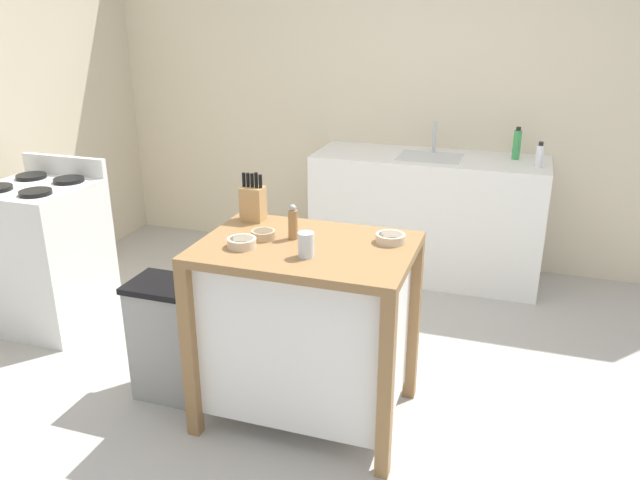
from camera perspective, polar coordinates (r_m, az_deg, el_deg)
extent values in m
plane|color=#ADA8A0|center=(3.31, 0.47, -14.60)|extent=(5.94, 5.94, 0.00)
cube|color=beige|center=(4.84, 8.61, 13.21)|extent=(4.94, 0.10, 2.60)
cube|color=beige|center=(4.74, -26.45, 11.18)|extent=(0.10, 2.76, 2.60)
cube|color=olive|center=(2.82, -1.28, -0.79)|extent=(0.97, 0.68, 0.04)
cube|color=white|center=(2.99, -1.22, -7.96)|extent=(0.87, 0.58, 0.76)
cube|color=olive|center=(2.94, -11.78, -10.07)|extent=(0.06, 0.06, 0.86)
cube|color=olive|center=(2.65, 6.01, -13.40)|extent=(0.06, 0.06, 0.86)
cube|color=olive|center=(3.42, -6.67, -5.13)|extent=(0.06, 0.06, 0.86)
cube|color=olive|center=(3.18, 8.49, -7.36)|extent=(0.06, 0.06, 0.86)
cube|color=tan|center=(3.12, -6.12, 3.31)|extent=(0.11, 0.09, 0.17)
cylinder|color=black|center=(3.10, -6.95, 5.48)|extent=(0.02, 0.02, 0.07)
cylinder|color=black|center=(3.10, -6.58, 5.46)|extent=(0.02, 0.02, 0.07)
cylinder|color=black|center=(3.09, -6.21, 5.43)|extent=(0.02, 0.02, 0.07)
cylinder|color=black|center=(3.08, -5.84, 5.45)|extent=(0.02, 0.02, 0.08)
cylinder|color=black|center=(3.07, -5.46, 5.34)|extent=(0.02, 0.02, 0.07)
cylinder|color=beige|center=(2.84, 6.44, 0.16)|extent=(0.13, 0.13, 0.04)
cylinder|color=gray|center=(2.84, 6.45, 0.48)|extent=(0.11, 0.11, 0.01)
cylinder|color=beige|center=(2.79, -7.14, -0.24)|extent=(0.13, 0.13, 0.04)
cylinder|color=gray|center=(2.79, -7.16, 0.10)|extent=(0.11, 0.11, 0.01)
cylinder|color=tan|center=(2.88, -5.19, 0.49)|extent=(0.11, 0.11, 0.04)
cylinder|color=brown|center=(2.88, -5.20, 0.80)|extent=(0.09, 0.09, 0.01)
cylinder|color=silver|center=(2.65, -1.29, -0.44)|extent=(0.07, 0.07, 0.11)
cylinder|color=#9E7042|center=(2.86, -2.48, 1.41)|extent=(0.04, 0.04, 0.14)
sphere|color=#99999E|center=(2.83, -2.51, 2.93)|extent=(0.03, 0.03, 0.03)
cube|color=gray|center=(3.32, -13.50, -8.98)|extent=(0.34, 0.26, 0.60)
cube|color=black|center=(3.18, -13.97, -4.03)|extent=(0.36, 0.28, 0.03)
cube|color=white|center=(4.66, 9.68, 2.12)|extent=(1.64, 0.60, 0.90)
cube|color=silver|center=(4.52, 9.97, 7.28)|extent=(0.44, 0.36, 0.03)
cylinder|color=#B7BCC1|center=(4.65, 10.38, 9.20)|extent=(0.02, 0.02, 0.22)
cylinder|color=white|center=(4.40, 19.37, 7.21)|extent=(0.05, 0.05, 0.14)
cylinder|color=black|center=(4.38, 19.50, 8.28)|extent=(0.03, 0.03, 0.02)
cylinder|color=green|center=(4.57, 17.49, 8.26)|extent=(0.05, 0.05, 0.20)
cylinder|color=black|center=(4.55, 17.64, 9.64)|extent=(0.03, 0.03, 0.02)
cube|color=silver|center=(4.23, -23.74, -1.36)|extent=(0.60, 0.60, 0.90)
cube|color=silver|center=(4.28, -22.28, 6.32)|extent=(0.60, 0.04, 0.12)
cylinder|color=black|center=(3.90, -24.49, 3.97)|extent=(0.18, 0.18, 0.02)
cylinder|color=black|center=(4.28, -24.82, 5.29)|extent=(0.18, 0.18, 0.02)
cylinder|color=black|center=(4.10, -21.92, 5.09)|extent=(0.18, 0.18, 0.02)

